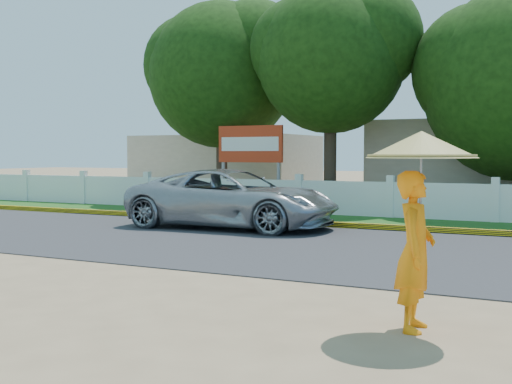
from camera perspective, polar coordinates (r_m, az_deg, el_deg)
ground at (r=9.62m, az=-5.36°, el=-8.41°), size 120.00×120.00×0.00m
road at (r=13.59m, az=4.70°, el=-4.86°), size 60.00×7.00×0.02m
grass_verge at (r=18.54m, az=10.71°, el=-2.66°), size 60.00×3.50×0.03m
curb at (r=16.91m, az=9.16°, el=-3.01°), size 40.00×0.18×0.16m
fence at (r=19.88m, az=11.86°, el=-0.71°), size 40.00×0.10×1.10m
building_far at (r=30.87m, az=-2.62°, el=2.40°), size 8.00×5.00×2.80m
vehicle at (r=16.90m, az=-2.08°, el=-0.60°), size 5.66×2.73×1.55m
monk_with_parasol at (r=7.30m, az=14.21°, el=-0.80°), size 1.22×1.22×2.22m
billboard at (r=22.76m, az=-0.51°, el=3.89°), size 2.50×0.13×2.95m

